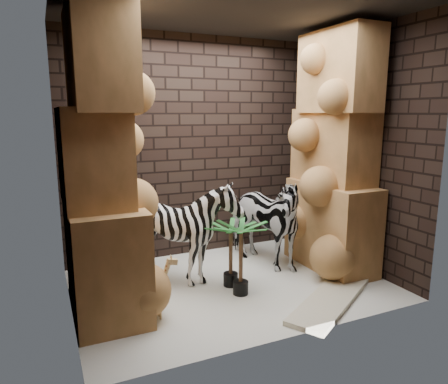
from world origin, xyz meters
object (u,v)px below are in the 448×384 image
surfboard (333,296)px  palm_front (231,254)px  zebra_left (185,237)px  zebra_right (261,213)px  palm_back (241,259)px  giraffe_toy (151,288)px

surfboard → palm_front: bearing=106.5°
surfboard → zebra_left: bearing=109.4°
palm_front → surfboard: (0.87, -0.77, -0.35)m
zebra_right → zebra_left: zebra_right is taller
zebra_right → palm_back: size_ratio=1.72×
palm_front → surfboard: bearing=-41.7°
zebra_left → palm_front: bearing=-35.6°
palm_front → palm_back: (0.00, -0.25, 0.03)m
zebra_right → giraffe_toy: size_ratio=2.21×
giraffe_toy → palm_back: bearing=10.3°
giraffe_toy → surfboard: size_ratio=0.39×
giraffe_toy → zebra_right: bearing=28.8°
zebra_left → surfboard: size_ratio=0.75×
zebra_left → palm_back: bearing=-53.2°
zebra_right → palm_front: (-0.63, -0.43, -0.33)m
surfboard → palm_back: bearing=117.3°
giraffe_toy → palm_front: (1.04, 0.39, 0.06)m
giraffe_toy → palm_front: bearing=23.4°
zebra_left → zebra_right: bearing=4.5°
giraffe_toy → surfboard: bearing=-8.6°
zebra_right → surfboard: zebra_right is taller
palm_back → giraffe_toy: bearing=-172.3°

